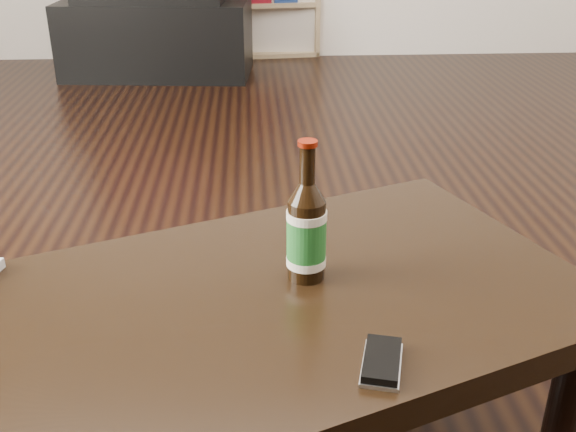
{
  "coord_description": "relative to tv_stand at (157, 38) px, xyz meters",
  "views": [
    {
      "loc": [
        -0.04,
        -1.41,
        0.96
      ],
      "look_at": [
        0.01,
        -0.44,
        0.5
      ],
      "focal_mm": 42.0,
      "sensor_mm": 36.0,
      "label": 1
    }
  ],
  "objects": [
    {
      "name": "floor",
      "position": [
        0.57,
        -2.56,
        -0.22
      ],
      "size": [
        5.0,
        6.0,
        0.01
      ],
      "primitive_type": "cube",
      "color": "black",
      "rests_on": "ground"
    },
    {
      "name": "tv_stand",
      "position": [
        0.0,
        0.0,
        0.0
      ],
      "size": [
        1.1,
        0.62,
        0.42
      ],
      "primitive_type": "cube",
      "rotation": [
        0.0,
        0.0,
        -0.09
      ],
      "color": "black",
      "rests_on": "floor"
    },
    {
      "name": "coffee_table",
      "position": [
        0.55,
        -3.06,
        0.12
      ],
      "size": [
        1.18,
        0.94,
        0.39
      ],
      "rotation": [
        0.0,
        0.0,
        0.38
      ],
      "color": "black",
      "rests_on": "floor"
    },
    {
      "name": "beer_bottle",
      "position": [
        0.61,
        -3.0,
        0.26
      ],
      "size": [
        0.09,
        0.09,
        0.24
      ],
      "rotation": [
        0.0,
        0.0,
        0.37
      ],
      "color": "black",
      "rests_on": "coffee_table"
    },
    {
      "name": "phone",
      "position": [
        0.69,
        -3.24,
        0.18
      ],
      "size": [
        0.08,
        0.11,
        0.02
      ],
      "rotation": [
        0.0,
        0.0,
        -0.26
      ],
      "color": "#ACACAE",
      "rests_on": "coffee_table"
    }
  ]
}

